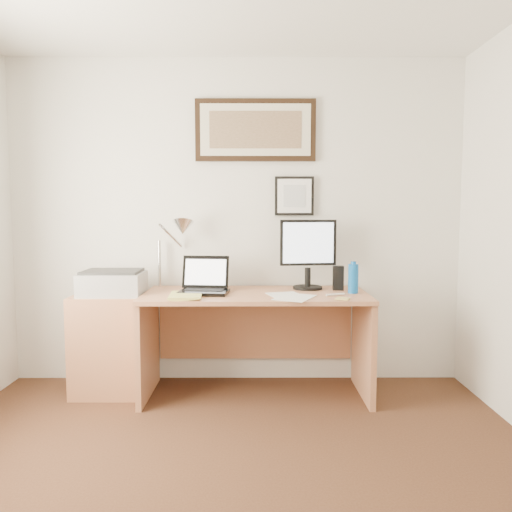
{
  "coord_description": "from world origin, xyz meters",
  "views": [
    {
      "loc": [
        0.14,
        -1.9,
        1.33
      ],
      "look_at": [
        0.15,
        1.43,
        1.03
      ],
      "focal_mm": 35.0,
      "sensor_mm": 36.0,
      "label": 1
    }
  ],
  "objects_px": {
    "book": "(170,296)",
    "laptop": "(205,285)",
    "water_bottle": "(353,279)",
    "lcd_monitor": "(308,251)",
    "desk": "(256,323)",
    "side_cabinet": "(110,344)",
    "printer": "(113,283)"
  },
  "relations": [
    {
      "from": "desk",
      "to": "printer",
      "type": "xyz_separation_m",
      "value": [
        -1.03,
        -0.04,
        0.3
      ]
    },
    {
      "from": "water_bottle",
      "to": "book",
      "type": "relative_size",
      "value": 0.7
    },
    {
      "from": "side_cabinet",
      "to": "laptop",
      "type": "xyz_separation_m",
      "value": [
        0.7,
        -0.04,
        0.44
      ]
    },
    {
      "from": "book",
      "to": "printer",
      "type": "height_order",
      "value": "printer"
    },
    {
      "from": "lcd_monitor",
      "to": "printer",
      "type": "xyz_separation_m",
      "value": [
        -1.43,
        -0.13,
        -0.22
      ]
    },
    {
      "from": "side_cabinet",
      "to": "lcd_monitor",
      "type": "distance_m",
      "value": 1.62
    },
    {
      "from": "side_cabinet",
      "to": "printer",
      "type": "relative_size",
      "value": 1.66
    },
    {
      "from": "desk",
      "to": "lcd_monitor",
      "type": "bearing_deg",
      "value": 12.54
    },
    {
      "from": "water_bottle",
      "to": "desk",
      "type": "height_order",
      "value": "water_bottle"
    },
    {
      "from": "side_cabinet",
      "to": "desk",
      "type": "height_order",
      "value": "desk"
    },
    {
      "from": "desk",
      "to": "printer",
      "type": "height_order",
      "value": "printer"
    },
    {
      "from": "water_bottle",
      "to": "laptop",
      "type": "distance_m",
      "value": 1.06
    },
    {
      "from": "side_cabinet",
      "to": "printer",
      "type": "bearing_deg",
      "value": -8.97
    },
    {
      "from": "water_bottle",
      "to": "book",
      "type": "distance_m",
      "value": 1.3
    },
    {
      "from": "book",
      "to": "laptop",
      "type": "bearing_deg",
      "value": 42.38
    },
    {
      "from": "book",
      "to": "printer",
      "type": "bearing_deg",
      "value": 152.71
    },
    {
      "from": "book",
      "to": "desk",
      "type": "relative_size",
      "value": 0.19
    },
    {
      "from": "laptop",
      "to": "lcd_monitor",
      "type": "height_order",
      "value": "lcd_monitor"
    },
    {
      "from": "water_bottle",
      "to": "lcd_monitor",
      "type": "relative_size",
      "value": 0.4
    },
    {
      "from": "side_cabinet",
      "to": "book",
      "type": "height_order",
      "value": "book"
    },
    {
      "from": "side_cabinet",
      "to": "laptop",
      "type": "bearing_deg",
      "value": -3.23
    },
    {
      "from": "book",
      "to": "laptop",
      "type": "xyz_separation_m",
      "value": [
        0.22,
        0.2,
        0.05
      ]
    },
    {
      "from": "desk",
      "to": "printer",
      "type": "distance_m",
      "value": 1.08
    },
    {
      "from": "water_bottle",
      "to": "laptop",
      "type": "relative_size",
      "value": 0.57
    },
    {
      "from": "desk",
      "to": "water_bottle",
      "type": "bearing_deg",
      "value": -7.62
    },
    {
      "from": "water_bottle",
      "to": "book",
      "type": "xyz_separation_m",
      "value": [
        -1.28,
        -0.18,
        -0.09
      ]
    },
    {
      "from": "laptop",
      "to": "desk",
      "type": "bearing_deg",
      "value": 11.57
    },
    {
      "from": "desk",
      "to": "lcd_monitor",
      "type": "height_order",
      "value": "lcd_monitor"
    },
    {
      "from": "water_bottle",
      "to": "laptop",
      "type": "xyz_separation_m",
      "value": [
        -1.06,
        0.02,
        -0.05
      ]
    },
    {
      "from": "book",
      "to": "lcd_monitor",
      "type": "relative_size",
      "value": 0.57
    },
    {
      "from": "side_cabinet",
      "to": "lcd_monitor",
      "type": "relative_size",
      "value": 1.4
    },
    {
      "from": "side_cabinet",
      "to": "lcd_monitor",
      "type": "xyz_separation_m",
      "value": [
        1.46,
        0.12,
        0.68
      ]
    }
  ]
}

